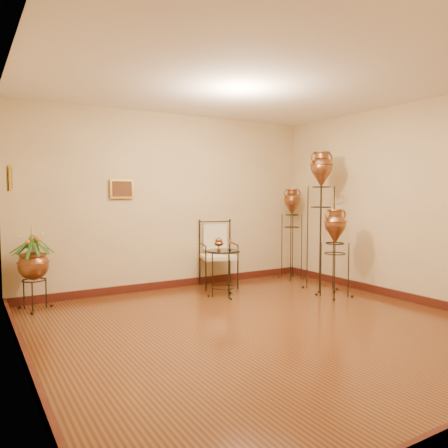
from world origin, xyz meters
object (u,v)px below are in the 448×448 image
planter_urn (33,261)px  armchair (218,254)px  amphora_mid (292,233)px  amphora_tall (321,219)px  side_table (223,273)px

planter_urn → armchair: bearing=0.0°
amphora_mid → armchair: amphora_mid is taller
amphora_tall → armchair: amphora_tall is taller
armchair → side_table: size_ratio=1.23×
planter_urn → side_table: 2.61m
amphora_tall → armchair: 1.74m
amphora_tall → amphora_mid: 1.01m
amphora_mid → side_table: (-1.79, -0.60, -0.46)m
amphora_mid → amphora_tall: bearing=-101.6°
amphora_mid → side_table: 1.94m
planter_urn → side_table: bearing=-14.4°
planter_urn → side_table: planter_urn is taller
amphora_tall → amphora_mid: amphora_tall is taller
amphora_tall → planter_urn: bearing=166.5°
amphora_tall → amphora_mid: bearing=78.4°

